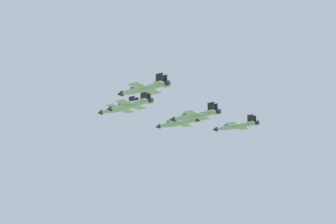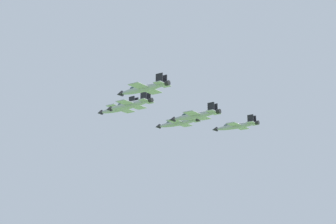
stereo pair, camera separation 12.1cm
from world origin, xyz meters
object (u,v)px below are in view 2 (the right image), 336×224
at_px(jet_right_wingman, 178,123).
at_px(jet_left_wingman, 130,105).
at_px(jet_lead, 119,108).
at_px(jet_right_outer, 236,126).
at_px(jet_left_outer, 143,88).
at_px(jet_slot_rear, 195,115).

bearing_deg(jet_right_wingman, jet_left_wingman, 90.54).
height_order(jet_lead, jet_right_wingman, jet_lead).
bearing_deg(jet_left_wingman, jet_right_wingman, -89.23).
bearing_deg(jet_right_outer, jet_right_wingman, 40.46).
bearing_deg(jet_left_outer, jet_right_outer, -89.54).
bearing_deg(jet_right_outer, jet_lead, 40.46).
relative_size(jet_right_wingman, jet_right_outer, 1.01).
distance_m(jet_left_outer, jet_slot_rear, 25.02).
bearing_deg(jet_slot_rear, jet_left_wingman, 39.64).
distance_m(jet_lead, jet_right_wingman, 19.76).
height_order(jet_right_wingman, jet_right_outer, jet_right_wingman).
bearing_deg(jet_right_outer, jet_slot_rear, 90.10).
distance_m(jet_left_outer, jet_right_outer, 49.93).
height_order(jet_lead, jet_left_outer, jet_lead).
relative_size(jet_left_wingman, jet_right_outer, 1.00).
bearing_deg(jet_left_wingman, jet_slot_rear, -138.87).
distance_m(jet_left_wingman, jet_slot_rear, 19.48).
distance_m(jet_left_wingman, jet_right_outer, 40.23).
xyz_separation_m(jet_left_wingman, jet_right_wingman, (-24.96, 0.57, -0.23)).
bearing_deg(jet_left_wingman, jet_lead, -39.59).
xyz_separation_m(jet_lead, jet_right_outer, (-24.29, 29.93, -4.98)).
height_order(jet_lead, jet_left_wingman, jet_lead).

